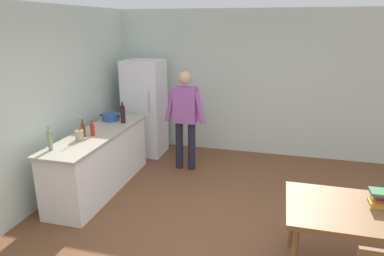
% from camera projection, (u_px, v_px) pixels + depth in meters
% --- Properties ---
extents(ground_plane, '(14.00, 14.00, 0.00)m').
position_uv_depth(ground_plane, '(220.00, 237.00, 4.07)').
color(ground_plane, brown).
extents(wall_back, '(6.40, 0.12, 2.70)m').
position_uv_depth(wall_back, '(250.00, 83.00, 6.44)').
color(wall_back, silver).
rests_on(wall_back, ground_plane).
extents(wall_left, '(0.12, 5.60, 2.70)m').
position_uv_depth(wall_left, '(30.00, 110.00, 4.48)').
color(wall_left, silver).
rests_on(wall_left, ground_plane).
extents(kitchen_counter, '(0.64, 2.20, 0.90)m').
position_uv_depth(kitchen_counter, '(100.00, 161.00, 5.16)').
color(kitchen_counter, white).
rests_on(kitchen_counter, ground_plane).
extents(refrigerator, '(0.70, 0.67, 1.80)m').
position_uv_depth(refrigerator, '(145.00, 108.00, 6.48)').
color(refrigerator, white).
rests_on(refrigerator, ground_plane).
extents(person, '(0.70, 0.22, 1.70)m').
position_uv_depth(person, '(185.00, 114.00, 5.72)').
color(person, '#1E1E2D').
rests_on(person, ground_plane).
extents(dining_table, '(1.40, 0.90, 0.75)m').
position_uv_depth(dining_table, '(361.00, 217.00, 3.25)').
color(dining_table, brown).
rests_on(dining_table, ground_plane).
extents(cooking_pot, '(0.40, 0.28, 0.12)m').
position_uv_depth(cooking_pot, '(111.00, 117.00, 5.64)').
color(cooking_pot, '#285193').
rests_on(cooking_pot, kitchen_counter).
extents(utensil_jar, '(0.11, 0.11, 0.32)m').
position_uv_depth(utensil_jar, '(79.00, 135.00, 4.68)').
color(utensil_jar, tan).
rests_on(utensil_jar, kitchen_counter).
extents(bottle_vinegar_tall, '(0.06, 0.06, 0.32)m').
position_uv_depth(bottle_vinegar_tall, '(50.00, 140.00, 4.30)').
color(bottle_vinegar_tall, gray).
rests_on(bottle_vinegar_tall, kitchen_counter).
extents(bottle_wine_dark, '(0.08, 0.08, 0.34)m').
position_uv_depth(bottle_wine_dark, '(123.00, 114.00, 5.47)').
color(bottle_wine_dark, black).
rests_on(bottle_wine_dark, kitchen_counter).
extents(bottle_beer_brown, '(0.06, 0.06, 0.26)m').
position_uv_depth(bottle_beer_brown, '(83.00, 130.00, 4.81)').
color(bottle_beer_brown, '#5B3314').
rests_on(bottle_beer_brown, kitchen_counter).
extents(bottle_sauce_red, '(0.06, 0.06, 0.24)m').
position_uv_depth(bottle_sauce_red, '(92.00, 129.00, 4.87)').
color(bottle_sauce_red, '#B22319').
rests_on(bottle_sauce_red, kitchen_counter).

